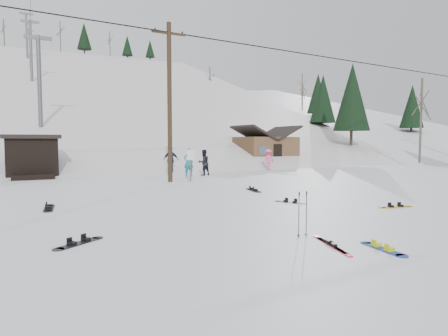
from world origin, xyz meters
name	(u,v)px	position (x,y,z in m)	size (l,w,h in m)	color
ground	(286,239)	(0.00, 0.00, 0.00)	(200.00, 200.00, 0.00)	white
ski_slope	(66,237)	(0.00, 55.00, -12.00)	(60.00, 75.00, 45.00)	silver
ridge_right	(293,214)	(38.00, 50.00, -11.00)	(34.00, 85.00, 36.00)	white
treeline_right	(315,155)	(36.00, 42.00, 0.00)	(20.00, 60.00, 10.00)	black
treeline_crest	(50,151)	(0.00, 86.00, 0.00)	(50.00, 6.00, 10.00)	black
utility_pole	(170,100)	(2.00, 14.00, 4.68)	(2.00, 0.26, 9.00)	#3A2819
trail_sign	(191,160)	(3.10, 13.58, 1.27)	(0.50, 0.09, 1.85)	#595B60
lift_hut	(32,156)	(-5.00, 20.94, 1.36)	(3.40, 4.10, 2.75)	black
lift_tower_near	(39,76)	(-4.00, 30.00, 7.86)	(2.20, 0.36, 8.00)	#595B60
lift_tower_mid	(31,47)	(-4.00, 50.00, 14.36)	(2.20, 0.36, 8.00)	#595B60
lift_tower_far	(27,33)	(-4.00, 70.00, 20.86)	(2.20, 0.36, 8.00)	#595B60
cabin	(265,150)	(15.00, 24.00, 1.48)	(5.39, 4.40, 3.77)	brown
hero_snowboard	(383,248)	(1.37, -1.70, 0.02)	(0.41, 1.36, 0.10)	#173995
hero_skis	(331,245)	(0.57, -0.94, 0.03)	(0.62, 1.78, 0.10)	red
ski_poles	(303,214)	(0.50, 0.02, 0.58)	(0.31, 0.08, 1.14)	black
board_scatter_a	(79,243)	(-4.51, 1.85, 0.03)	(1.21, 0.93, 0.10)	black
board_scatter_b	(49,208)	(-4.82, 7.34, 0.03)	(0.46, 1.64, 0.12)	black
board_scatter_d	(290,202)	(3.53, 4.59, 0.02)	(0.75, 1.16, 0.09)	black
board_scatter_e	(396,207)	(6.20, 1.97, 0.02)	(1.36, 0.49, 0.10)	gold
board_scatter_f	(253,190)	(4.16, 8.36, 0.03)	(0.53, 1.57, 0.11)	black
skier_teal	(189,162)	(4.27, 16.79, 0.93)	(0.68, 0.44, 1.85)	#0D7984
skier_dark	(204,163)	(5.43, 16.92, 0.88)	(0.85, 0.67, 1.76)	black
skier_pink	(268,160)	(12.00, 18.96, 0.84)	(1.09, 0.63, 1.69)	#F9578B
skier_navy	(171,160)	(4.01, 19.54, 0.96)	(1.13, 0.47, 1.93)	#1B2545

